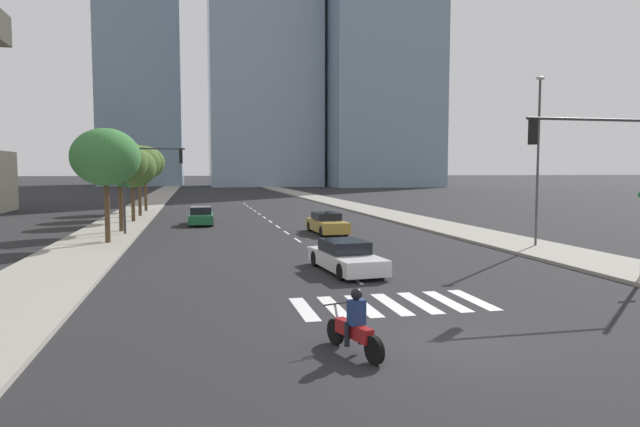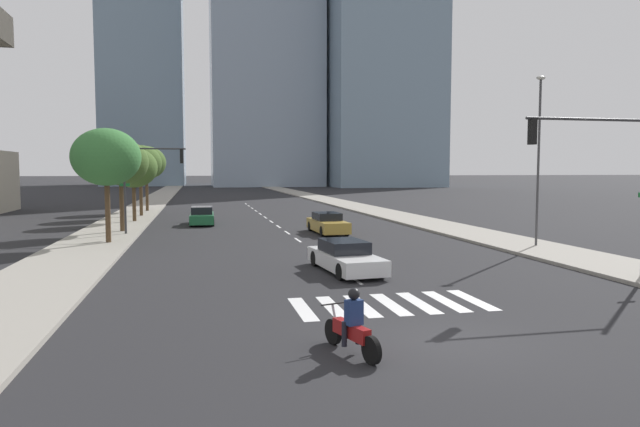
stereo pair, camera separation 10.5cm
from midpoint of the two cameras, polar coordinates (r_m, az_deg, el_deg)
ground_plane at (r=13.98m, az=12.65°, el=-12.53°), size 800.00×800.00×0.00m
sidewalk_east at (r=45.55m, az=9.54°, el=-0.65°), size 4.00×260.00×0.15m
sidewalk_west at (r=42.65m, az=-19.65°, el=-1.19°), size 4.00×260.00×0.15m
crosswalk_near at (r=17.37m, az=7.31°, el=-9.08°), size 5.85×2.85×0.01m
lane_divider_center at (r=44.46m, az=-4.88°, el=-0.82°), size 0.14×50.00×0.01m
motorcycle_lead at (r=12.65m, az=3.47°, el=-11.50°), size 0.93×2.11×1.49m
sedan_green_0 at (r=42.71m, az=-11.79°, el=-0.28°), size 1.84×4.52×1.36m
sedan_white_1 at (r=22.57m, az=2.73°, el=-4.44°), size 2.19×4.92×1.24m
sedan_gold_2 at (r=36.10m, az=0.86°, el=-1.04°), size 1.90×4.77×1.32m
traffic_signal_near at (r=22.50m, az=26.88°, el=4.69°), size 5.22×0.28×6.08m
traffic_signal_far at (r=36.29m, az=-16.98°, el=4.11°), size 3.97×0.28×5.62m
street_lamp_east at (r=31.15m, az=21.36°, el=6.05°), size 0.50×0.24×8.67m
street_tree_nearest at (r=32.35m, az=-20.74°, el=5.34°), size 3.63×3.63×6.14m
street_tree_second at (r=38.09m, az=-19.46°, el=4.90°), size 3.47×3.47×5.88m
street_tree_third at (r=45.23m, az=-18.32°, el=4.42°), size 3.60×3.60×5.62m
street_tree_fourth at (r=50.64m, az=-17.69°, el=4.86°), size 3.62×3.62×6.03m
street_tree_fifth at (r=56.53m, az=-17.13°, el=4.93°), size 3.70×3.70×6.19m
office_tower_left_skyline at (r=163.51m, az=-17.44°, el=16.15°), size 20.47×27.58×83.37m
office_tower_center_skyline at (r=148.14m, az=-5.58°, el=17.62°), size 26.92×20.88×83.26m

